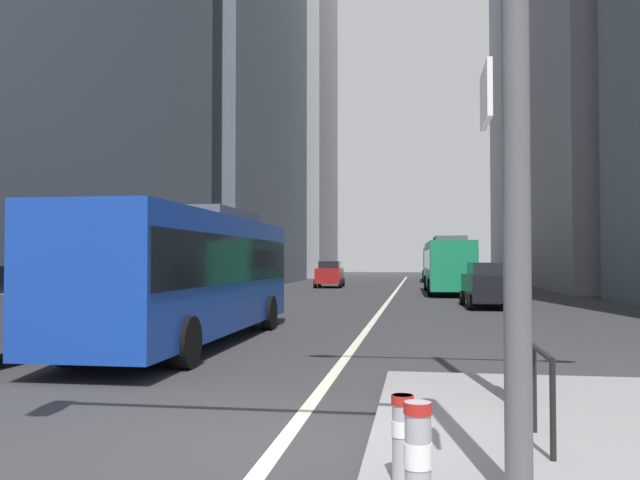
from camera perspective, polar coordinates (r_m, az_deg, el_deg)
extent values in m
plane|color=#303033|center=(27.48, 5.45, -6.02)|extent=(160.00, 160.00, 0.00)
cube|color=beige|center=(37.45, 6.32, -4.85)|extent=(0.20, 80.00, 0.01)
cube|color=slate|center=(58.50, -9.83, 18.23)|extent=(12.51, 25.92, 43.98)
cube|color=#9E9EA3|center=(81.64, -4.01, 10.63)|extent=(13.65, 16.08, 39.00)
cube|color=gray|center=(54.63, 25.83, 17.45)|extent=(13.83, 21.34, 39.67)
cube|color=slate|center=(79.09, 20.10, 11.06)|extent=(12.62, 23.65, 38.79)
cube|color=#14389E|center=(16.35, -11.32, -2.88)|extent=(2.53, 10.84, 2.75)
cube|color=black|center=(16.35, -11.31, -1.68)|extent=(2.57, 10.62, 1.10)
cube|color=#4C4C51|center=(17.92, -9.53, 2.09)|extent=(1.76, 3.90, 0.30)
cylinder|color=black|center=(12.78, -11.57, -8.73)|extent=(0.30, 1.00, 1.00)
cylinder|color=black|center=(13.78, -21.08, -8.13)|extent=(0.30, 1.00, 1.00)
cylinder|color=black|center=(19.40, -4.48, -6.34)|extent=(0.30, 1.00, 1.00)
cylinder|color=black|center=(20.08, -11.21, -6.16)|extent=(0.30, 1.00, 1.00)
cylinder|color=black|center=(14.73, -22.94, -8.39)|extent=(0.24, 0.65, 0.64)
cube|color=#198456|center=(40.60, 11.07, -2.16)|extent=(2.72, 10.92, 2.75)
cube|color=black|center=(40.60, 11.07, -1.67)|extent=(2.75, 10.70, 1.10)
cube|color=#4C4C51|center=(38.99, 11.21, 0.06)|extent=(1.83, 3.95, 0.30)
cylinder|color=black|center=(44.05, 9.24, -3.72)|extent=(0.32, 1.01, 1.00)
cylinder|color=black|center=(44.19, 12.36, -3.70)|extent=(0.32, 1.01, 1.00)
cylinder|color=black|center=(37.10, 9.56, -4.10)|extent=(0.32, 1.01, 1.00)
cylinder|color=black|center=(37.26, 13.26, -4.07)|extent=(0.32, 1.01, 1.00)
cube|color=#198456|center=(63.54, 10.11, -1.99)|extent=(2.52, 11.52, 2.75)
cube|color=black|center=(63.53, 10.11, -1.68)|extent=(2.56, 11.29, 1.10)
cube|color=#4C4C51|center=(61.82, 10.14, -0.58)|extent=(1.76, 4.15, 0.30)
cylinder|color=black|center=(67.22, 9.02, -3.02)|extent=(0.30, 1.00, 1.00)
cylinder|color=black|center=(67.28, 11.07, -3.01)|extent=(0.30, 1.00, 1.00)
cylinder|color=black|center=(59.85, 9.05, -3.18)|extent=(0.30, 1.00, 1.00)
cylinder|color=black|center=(59.91, 11.35, -3.17)|extent=(0.30, 1.00, 1.00)
cube|color=maroon|center=(48.49, 0.84, -3.12)|extent=(1.95, 4.17, 1.10)
cube|color=black|center=(48.63, 0.86, -2.16)|extent=(1.59, 2.27, 0.52)
cylinder|color=black|center=(47.04, 1.79, -3.83)|extent=(0.25, 0.65, 0.64)
cylinder|color=black|center=(47.22, -0.42, -3.83)|extent=(0.25, 0.65, 0.64)
cylinder|color=black|center=(49.82, 2.04, -3.71)|extent=(0.25, 0.65, 0.64)
cylinder|color=black|center=(49.98, -0.05, -3.71)|extent=(0.25, 0.65, 0.64)
cube|color=gold|center=(50.26, 10.74, -3.04)|extent=(1.98, 4.40, 1.10)
cube|color=black|center=(50.09, 10.73, -2.12)|extent=(1.60, 2.40, 0.52)
cylinder|color=black|center=(51.76, 9.75, -3.62)|extent=(0.25, 0.65, 0.64)
cylinder|color=black|center=(51.74, 11.77, -3.60)|extent=(0.25, 0.65, 0.64)
cylinder|color=black|center=(48.82, 9.66, -3.73)|extent=(0.25, 0.65, 0.64)
cylinder|color=black|center=(48.80, 11.80, -3.72)|extent=(0.25, 0.65, 0.64)
cube|color=black|center=(29.08, 14.37, -4.02)|extent=(1.94, 4.62, 1.10)
cube|color=black|center=(28.91, 14.40, -2.42)|extent=(1.58, 2.51, 0.52)
cylinder|color=black|center=(30.54, 12.29, -4.95)|extent=(0.24, 0.65, 0.64)
cylinder|color=black|center=(30.77, 15.67, -4.90)|extent=(0.24, 0.65, 0.64)
cylinder|color=black|center=(27.46, 12.92, -5.31)|extent=(0.24, 0.65, 0.64)
cylinder|color=black|center=(27.72, 16.68, -5.25)|extent=(0.24, 0.65, 0.64)
cylinder|color=#515156|center=(5.56, 16.69, 9.56)|extent=(0.22, 0.22, 6.00)
cube|color=white|center=(5.40, 14.25, 12.06)|extent=(0.04, 0.60, 0.44)
cylinder|color=#56565B|center=(9.33, 16.46, 11.25)|extent=(0.20, 0.20, 8.00)
cylinder|color=#99999E|center=(4.77, 8.53, -19.34)|extent=(0.18, 0.18, 0.95)
cylinder|color=white|center=(4.74, 8.52, -18.03)|extent=(0.19, 0.19, 0.17)
cylinder|color=#B21E19|center=(4.66, 8.50, -14.25)|extent=(0.20, 0.20, 0.08)
cylinder|color=#99999E|center=(5.93, 7.21, -16.79)|extent=(0.18, 0.18, 0.75)
cylinder|color=white|center=(5.91, 7.20, -15.95)|extent=(0.19, 0.19, 0.14)
cylinder|color=#B21E19|center=(5.86, 7.19, -13.62)|extent=(0.20, 0.20, 0.08)
cylinder|color=black|center=(6.84, 19.61, -13.81)|extent=(0.06, 0.06, 0.95)
cylinder|color=black|center=(7.84, 18.14, -12.25)|extent=(0.06, 0.06, 0.95)
cylinder|color=black|center=(8.85, 17.01, -11.03)|extent=(0.06, 0.06, 0.95)
cylinder|color=black|center=(9.87, 16.12, -10.06)|extent=(0.06, 0.06, 0.95)
cylinder|color=black|center=(8.28, 17.51, -8.36)|extent=(0.06, 3.12, 0.06)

